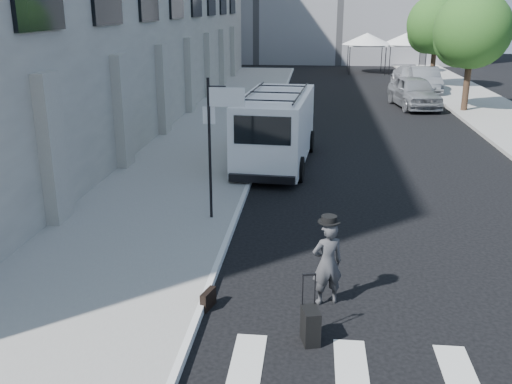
% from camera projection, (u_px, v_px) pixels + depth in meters
% --- Properties ---
extents(ground, '(120.00, 120.00, 0.00)m').
position_uv_depth(ground, '(313.00, 285.00, 11.25)').
color(ground, black).
rests_on(ground, ground).
extents(sidewalk_left, '(4.50, 48.00, 0.15)m').
position_uv_depth(sidewalk_left, '(225.00, 122.00, 26.77)').
color(sidewalk_left, gray).
rests_on(sidewalk_left, ground).
extents(sidewalk_right, '(4.00, 56.00, 0.15)m').
position_uv_depth(sidewalk_right, '(492.00, 112.00, 29.27)').
color(sidewalk_right, gray).
rests_on(sidewalk_right, ground).
extents(sign_pole, '(1.03, 0.07, 3.50)m').
position_uv_depth(sign_pole, '(219.00, 120.00, 13.68)').
color(sign_pole, black).
rests_on(sign_pole, sidewalk_left).
extents(tree_near, '(3.80, 3.83, 6.03)m').
position_uv_depth(tree_near, '(470.00, 33.00, 28.34)').
color(tree_near, black).
rests_on(tree_near, ground).
extents(tree_far, '(3.80, 3.83, 6.03)m').
position_uv_depth(tree_far, '(434.00, 27.00, 36.85)').
color(tree_far, black).
rests_on(tree_far, ground).
extents(tent_left, '(4.00, 4.00, 3.20)m').
position_uv_depth(tent_left, '(367.00, 39.00, 45.95)').
color(tent_left, black).
rests_on(tent_left, ground).
extents(tent_right, '(4.00, 4.00, 3.20)m').
position_uv_depth(tent_right, '(407.00, 39.00, 46.11)').
color(tent_right, black).
rests_on(tent_right, ground).
extents(businessman, '(0.68, 0.56, 1.60)m').
position_uv_depth(businessman, '(327.00, 263.00, 10.36)').
color(businessman, '#3D3D3F').
rests_on(businessman, ground).
extents(briefcase, '(0.23, 0.46, 0.34)m').
position_uv_depth(briefcase, '(208.00, 299.00, 10.37)').
color(briefcase, black).
rests_on(briefcase, ground).
extents(suitcase, '(0.35, 0.46, 1.14)m').
position_uv_depth(suitcase, '(310.00, 325.00, 9.27)').
color(suitcase, black).
rests_on(suitcase, ground).
extents(cargo_van, '(2.64, 6.59, 2.42)m').
position_uv_depth(cargo_van, '(277.00, 128.00, 19.67)').
color(cargo_van, white).
rests_on(cargo_van, ground).
extents(parked_car_a, '(2.63, 5.16, 1.68)m').
position_uv_depth(parked_car_a, '(414.00, 92.00, 30.73)').
color(parked_car_a, gray).
rests_on(parked_car_a, ground).
extents(parked_car_b, '(1.86, 4.90, 1.59)m').
position_uv_depth(parked_car_b, '(424.00, 80.00, 36.00)').
color(parked_car_b, slate).
rests_on(parked_car_b, ground).
extents(parked_car_c, '(2.31, 4.95, 1.40)m').
position_uv_depth(parked_car_c, '(410.00, 78.00, 38.05)').
color(parked_car_c, '#ACAEB4').
rests_on(parked_car_c, ground).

